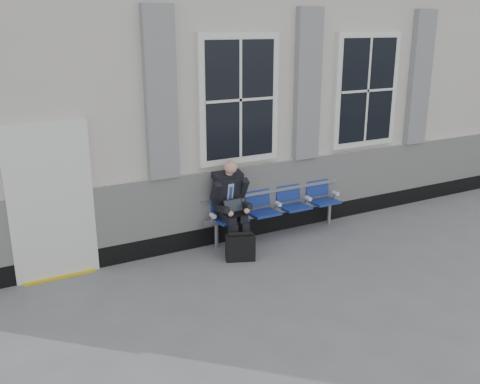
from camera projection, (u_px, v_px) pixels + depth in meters
ground at (401, 244)px, 8.50m from camera, size 70.00×70.00×0.00m
station_building at (283, 83)px, 10.73m from camera, size 14.40×4.40×4.49m
bench at (276, 203)px, 8.73m from camera, size 2.60×0.47×0.91m
businessman at (231, 201)px, 8.14m from camera, size 0.56×0.75×1.40m
briefcase at (240, 247)px, 7.85m from camera, size 0.47×0.33×0.44m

